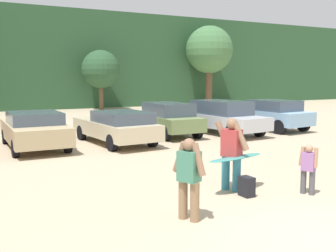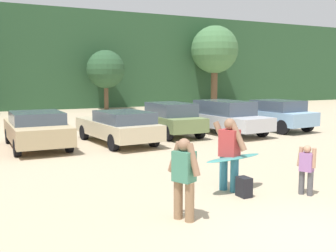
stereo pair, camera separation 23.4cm
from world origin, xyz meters
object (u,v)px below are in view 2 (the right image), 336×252
at_px(parked_car_silver, 226,116).
at_px(surfboard_teal, 234,158).
at_px(parked_car_tan, 37,129).
at_px(parked_car_sky_blue, 276,114).
at_px(person_adult, 229,150).
at_px(backpack_dropped, 244,187).
at_px(person_child, 307,167).
at_px(person_companion, 184,174).
at_px(parked_car_olive_green, 171,118).
at_px(parked_car_champagne, 119,126).

distance_m(parked_car_silver, surfboard_teal, 9.66).
xyz_separation_m(parked_car_tan, parked_car_sky_blue, (11.57, -0.19, 0.09)).
xyz_separation_m(person_adult, backpack_dropped, (0.03, -0.55, -0.75)).
xyz_separation_m(person_child, person_companion, (-3.29, -0.17, 0.23)).
bearing_deg(person_adult, parked_car_olive_green, -132.28).
xyz_separation_m(parked_car_olive_green, backpack_dropped, (-2.78, -9.13, -0.59)).
bearing_deg(backpack_dropped, parked_car_tan, 110.28).
relative_size(person_adult, backpack_dropped, 3.85).
relative_size(person_adult, person_child, 1.50).
bearing_deg(person_child, parked_car_sky_blue, -152.23).
bearing_deg(person_child, parked_car_olive_green, -122.56).
relative_size(person_companion, backpack_dropped, 3.48).
distance_m(parked_car_olive_green, backpack_dropped, 9.57).
distance_m(parked_car_champagne, parked_car_silver, 5.45).
height_order(parked_car_silver, person_child, parked_car_silver).
xyz_separation_m(parked_car_tan, surfboard_teal, (3.21, -8.21, 0.08)).
bearing_deg(parked_car_tan, backpack_dropped, -159.82).
bearing_deg(backpack_dropped, person_child, -21.03).
distance_m(parked_car_olive_green, person_companion, 10.90).
bearing_deg(parked_car_olive_green, parked_car_sky_blue, -96.42).
bearing_deg(surfboard_teal, parked_car_sky_blue, -147.76).
relative_size(parked_car_champagne, person_adult, 2.82).
xyz_separation_m(parked_car_sky_blue, person_adult, (-8.41, -7.90, 0.16)).
bearing_deg(parked_car_champagne, person_companion, 163.52).
height_order(parked_car_olive_green, person_child, parked_car_olive_green).
xyz_separation_m(parked_car_tan, person_adult, (3.16, -8.09, 0.25)).
height_order(person_child, person_companion, person_companion).
relative_size(parked_car_champagne, parked_car_sky_blue, 1.18).
relative_size(parked_car_olive_green, parked_car_silver, 0.84).
relative_size(parked_car_olive_green, backpack_dropped, 8.90).
relative_size(parked_car_olive_green, surfboard_teal, 2.26).
bearing_deg(parked_car_olive_green, parked_car_silver, -103.70).
relative_size(parked_car_tan, parked_car_sky_blue, 1.12).
relative_size(parked_car_sky_blue, person_adult, 2.39).
distance_m(parked_car_silver, person_adult, 9.59).
bearing_deg(backpack_dropped, person_companion, -160.27).
bearing_deg(person_adult, person_companion, 9.00).
height_order(person_adult, surfboard_teal, person_adult).
bearing_deg(parked_car_champagne, parked_car_olive_green, -75.56).
relative_size(parked_car_silver, backpack_dropped, 10.59).
bearing_deg(surfboard_teal, person_companion, 18.43).
bearing_deg(surfboard_teal, person_adult, -80.39).
bearing_deg(person_adult, parked_car_champagne, -113.77).
height_order(parked_car_olive_green, person_adult, person_adult).
bearing_deg(backpack_dropped, parked_car_olive_green, 73.07).
height_order(parked_car_champagne, backpack_dropped, parked_car_champagne).
height_order(person_adult, person_child, person_adult).
height_order(person_companion, surfboard_teal, person_companion).
xyz_separation_m(parked_car_olive_green, surfboard_teal, (-2.77, -8.70, -0.00)).
relative_size(parked_car_tan, person_companion, 2.97).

